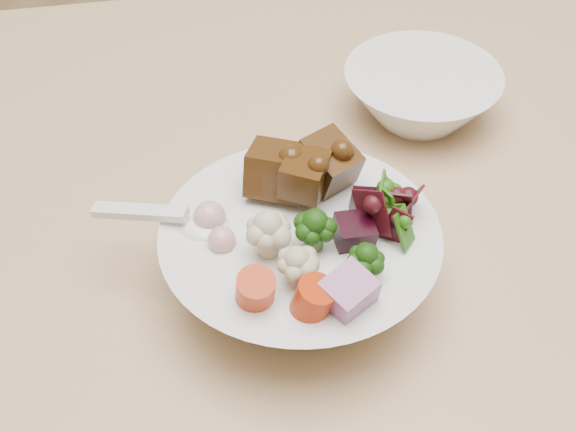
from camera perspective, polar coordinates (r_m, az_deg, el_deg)
The scene contains 4 objects.
chair_far at distance 1.44m, azimuth 10.00°, elevation 11.62°, with size 0.37×0.37×0.78m.
food_bowl at distance 0.63m, azimuth 1.00°, elevation -2.83°, with size 0.22×0.22×0.12m.
soup_spoon at distance 0.63m, azimuth -7.12°, elevation -0.58°, with size 0.12×0.05×0.02m.
side_bowl at distance 0.83m, azimuth 9.43°, elevation 8.50°, with size 0.16×0.16×0.05m, color white, non-canonical shape.
Camera 1 is at (-0.19, -0.57, 1.20)m, focal length 50.00 mm.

